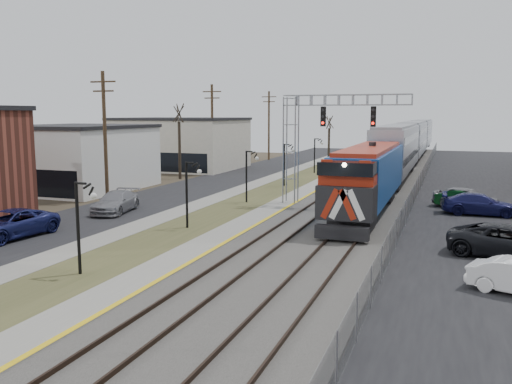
% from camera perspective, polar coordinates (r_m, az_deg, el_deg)
% --- Properties ---
extents(ground, '(160.00, 160.00, 0.00)m').
position_cam_1_polar(ground, '(16.34, -24.27, -17.14)').
color(ground, '#473D2D').
rests_on(ground, ground).
extents(street_west, '(7.00, 120.00, 0.04)m').
position_cam_1_polar(street_west, '(50.97, -6.11, 0.56)').
color(street_west, black).
rests_on(street_west, ground).
extents(sidewalk, '(2.00, 120.00, 0.08)m').
position_cam_1_polar(sidewalk, '(49.19, -1.39, 0.35)').
color(sidewalk, gray).
rests_on(sidewalk, ground).
extents(grass_median, '(4.00, 120.00, 0.06)m').
position_cam_1_polar(grass_median, '(48.20, 1.94, 0.18)').
color(grass_median, '#434726').
rests_on(grass_median, ground).
extents(platform, '(2.00, 120.00, 0.24)m').
position_cam_1_polar(platform, '(47.37, 5.40, 0.11)').
color(platform, gray).
rests_on(platform, ground).
extents(ballast_bed, '(8.00, 120.00, 0.20)m').
position_cam_1_polar(ballast_bed, '(46.40, 11.39, -0.21)').
color(ballast_bed, '#595651').
rests_on(ballast_bed, ground).
extents(platform_edge, '(0.24, 120.00, 0.01)m').
position_cam_1_polar(platform_edge, '(47.14, 6.43, 0.21)').
color(platform_edge, gold).
rests_on(platform_edge, platform).
extents(track_near, '(1.58, 120.00, 0.15)m').
position_cam_1_polar(track_near, '(46.70, 8.97, 0.12)').
color(track_near, '#2D2119').
rests_on(track_near, ballast_bed).
extents(track_far, '(1.58, 120.00, 0.15)m').
position_cam_1_polar(track_far, '(46.19, 13.23, -0.09)').
color(track_far, '#2D2119').
rests_on(track_far, ballast_bed).
extents(train, '(3.00, 85.85, 5.33)m').
position_cam_1_polar(train, '(72.01, 15.73, 4.86)').
color(train, '#124598').
rests_on(train, ground).
extents(signal_gantry, '(9.00, 1.07, 8.15)m').
position_cam_1_polar(signal_gantry, '(39.57, 6.10, 6.45)').
color(signal_gantry, gray).
rests_on(signal_gantry, ground).
extents(lampposts, '(0.14, 62.14, 4.00)m').
position_cam_1_polar(lampposts, '(32.57, -7.08, -0.29)').
color(lampposts, black).
rests_on(lampposts, ground).
extents(utility_poles, '(0.28, 80.28, 10.00)m').
position_cam_1_polar(utility_poles, '(43.45, -15.60, 5.58)').
color(utility_poles, '#4C3823').
rests_on(utility_poles, ground).
extents(fence, '(0.04, 120.00, 1.60)m').
position_cam_1_polar(fence, '(45.90, 16.60, 0.40)').
color(fence, gray).
rests_on(fence, ground).
extents(buildings_west, '(14.00, 67.00, 7.00)m').
position_cam_1_polar(buildings_west, '(47.03, -22.56, 3.00)').
color(buildings_west, beige).
rests_on(buildings_west, ground).
extents(bare_trees, '(12.30, 42.30, 5.95)m').
position_cam_1_polar(bare_trees, '(54.70, -5.47, 3.92)').
color(bare_trees, '#382D23').
rests_on(bare_trees, ground).
extents(car_lot_c, '(5.97, 3.62, 1.55)m').
position_cam_1_polar(car_lot_c, '(28.42, 25.15, -4.80)').
color(car_lot_c, black).
rests_on(car_lot_c, ground).
extents(car_lot_d, '(4.94, 2.03, 1.43)m').
position_cam_1_polar(car_lot_d, '(39.46, 22.53, -1.26)').
color(car_lot_d, '#181954').
rests_on(car_lot_d, ground).
extents(car_lot_e, '(4.88, 3.13, 1.55)m').
position_cam_1_polar(car_lot_e, '(41.80, 21.21, -0.60)').
color(car_lot_e, slate).
rests_on(car_lot_e, ground).
extents(car_lot_f, '(4.20, 2.24, 1.31)m').
position_cam_1_polar(car_lot_f, '(41.78, 21.08, -0.76)').
color(car_lot_f, '#0E4619').
rests_on(car_lot_f, ground).
extents(car_street_a, '(3.01, 5.71, 1.53)m').
position_cam_1_polar(car_street_a, '(32.61, -24.53, -3.17)').
color(car_street_a, navy).
rests_on(car_street_a, ground).
extents(car_street_b, '(2.93, 5.27, 1.44)m').
position_cam_1_polar(car_street_b, '(38.60, -14.54, -1.08)').
color(car_street_b, gray).
rests_on(car_street_b, ground).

